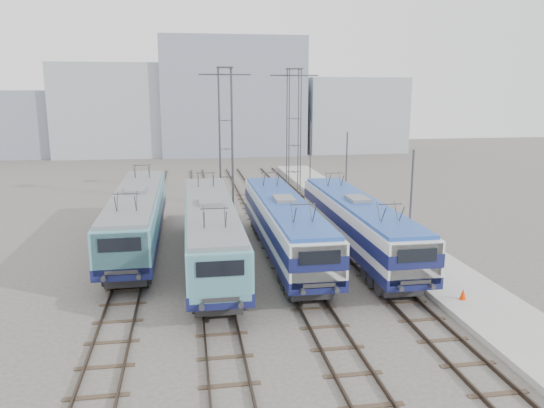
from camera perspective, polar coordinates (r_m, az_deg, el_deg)
The scene contains 16 objects.
ground at distance 27.04m, azimuth -1.18°, elevation -9.85°, with size 160.00×160.00×0.00m, color #514C47.
platform at distance 36.93m, azimuth 12.93°, elevation -3.82°, with size 4.00×70.00×0.30m, color #9E9E99.
locomotive_far_left at distance 35.07m, azimuth -14.33°, elevation -1.12°, with size 2.92×18.47×3.48m.
locomotive_center_left at distance 30.86m, azimuth -6.65°, elevation -2.66°, with size 2.90×18.30×3.44m.
locomotive_center_right at distance 32.13m, azimuth 1.33°, elevation -2.02°, with size 2.79×17.64×3.32m.
locomotive_far_right at distance 32.85m, azimuth 9.21°, elevation -1.92°, with size 2.75×17.35×3.26m.
catenary_tower_west at distance 47.07m, azimuth -5.00°, elevation 7.90°, with size 4.50×1.20×12.00m.
catenary_tower_east at distance 49.94m, azimuth 2.36°, elevation 8.18°, with size 4.50×1.20×12.00m.
mast_front at distance 30.15m, azimuth 14.65°, elevation -0.95°, with size 0.12×0.12×7.00m, color #3F4247.
mast_mid at distance 41.19m, azimuth 7.97°, elevation 2.80°, with size 0.12×0.12×7.00m, color #3F4247.
mast_rear at distance 52.65m, azimuth 4.14°, elevation 4.93°, with size 0.12×0.12×7.00m, color #3F4247.
safety_cone at distance 27.32m, azimuth 19.86°, elevation -9.09°, with size 0.33×0.33×0.54m, color #FD3500.
building_west at distance 87.51m, azimuth -16.34°, elevation 9.68°, with size 18.00×12.00×14.00m, color #98A3AB.
building_center at distance 87.14m, azimuth -4.37°, elevation 11.44°, with size 22.00×14.00×18.00m, color gray.
building_east at distance 91.15m, azimuth 8.47°, elevation 9.49°, with size 16.00×12.00×12.00m, color #98A3AB.
building_far_west at distance 90.93m, azimuth -26.40°, elevation 7.73°, with size 14.00×10.00×10.00m, color gray.
Camera 1 is at (-3.46, -24.81, 10.17)m, focal length 35.00 mm.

